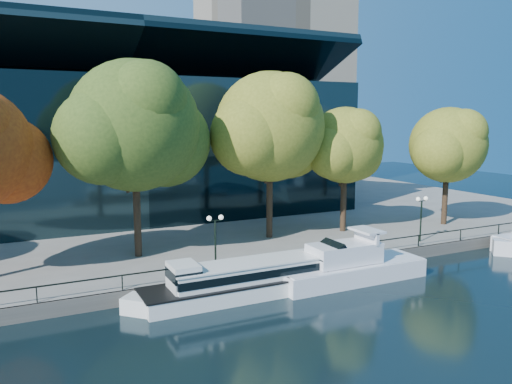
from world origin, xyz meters
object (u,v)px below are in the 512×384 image
tree_4 (346,147)px  lamp_2 (421,208)px  tree_5 (449,147)px  lamp_1 (215,230)px  tree_2 (137,129)px  cruiser_near (345,266)px  tour_boat (236,280)px  tree_3 (272,129)px

tree_4 → lamp_2: tree_4 is taller
tree_4 → tree_5: (11.33, -1.99, -0.15)m
lamp_1 → tree_2: bearing=122.2°
tree_5 → cruiser_near: bearing=-156.3°
tour_boat → tree_2: size_ratio=0.96×
tour_boat → lamp_2: size_ratio=3.66×
cruiser_near → lamp_2: (10.91, 3.74, 2.82)m
cruiser_near → tree_4: bearing=54.0°
cruiser_near → tree_3: (-0.20, 10.99, 9.72)m
tree_3 → lamp_2: size_ratio=3.73×
lamp_1 → lamp_2: same height
cruiser_near → lamp_1: 9.80m
cruiser_near → tree_3: size_ratio=0.86×
cruiser_near → tree_2: 18.79m
tree_5 → lamp_2: tree_5 is taller
tree_4 → lamp_2: (3.50, -6.47, -5.18)m
tree_4 → lamp_2: size_ratio=2.97×
tour_boat → tree_3: size_ratio=0.98×
cruiser_near → tour_boat: bearing=176.2°
cruiser_near → tree_3: 14.67m
tree_3 → cruiser_near: bearing=-89.0°
tree_2 → tree_4: size_ratio=1.28×
tree_5 → lamp_2: size_ratio=2.98×
cruiser_near → lamp_2: bearing=18.9°
tour_boat → tree_4: (15.79, 9.65, 7.97)m
cruiser_near → lamp_1: lamp_1 is taller
tree_2 → lamp_2: (23.42, -6.19, -7.08)m
tree_3 → tree_5: 19.23m
cruiser_near → tree_2: tree_2 is taller
cruiser_near → tree_5: tree_5 is taller
tree_5 → tree_4: bearing=170.1°
tree_2 → tree_3: (12.31, 1.07, -0.17)m
cruiser_near → lamp_1: bearing=156.5°
tree_3 → lamp_1: (-8.40, -7.25, -6.90)m
tour_boat → tree_4: bearing=31.4°
lamp_2 → tree_5: bearing=29.8°
tour_boat → tree_5: 29.25m
tour_boat → lamp_2: (19.29, 3.18, 2.79)m
tour_boat → tree_4: size_ratio=1.23×
tree_3 → tour_boat: bearing=-128.1°
tour_boat → cruiser_near: 8.40m
tree_2 → lamp_1: size_ratio=3.80×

